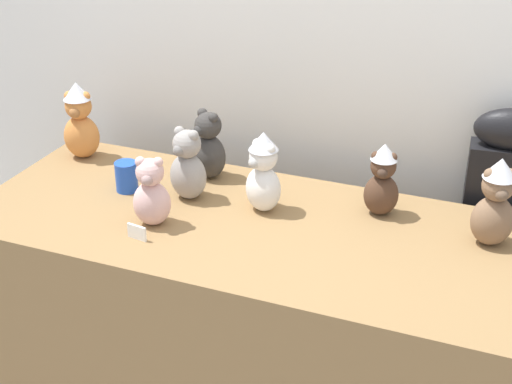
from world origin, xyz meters
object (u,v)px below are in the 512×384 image
teddy_bear_snow (263,173)px  teddy_bear_ginger (80,121)px  teddy_bear_charcoal (209,147)px  display_table (256,313)px  teddy_bear_mocha (495,203)px  teddy_bear_ash (188,166)px  teddy_bear_blush (151,194)px  party_cup_blue (126,176)px  instrument_case (496,242)px  teddy_bear_cocoa (382,180)px

teddy_bear_snow → teddy_bear_ginger: (-0.82, 0.15, 0.01)m
teddy_bear_snow → teddy_bear_charcoal: (-0.28, 0.17, -0.02)m
display_table → teddy_bear_mocha: teddy_bear_mocha is taller
teddy_bear_ash → teddy_bear_mocha: 1.03m
display_table → teddy_bear_mocha: size_ratio=6.61×
teddy_bear_blush → party_cup_blue: (-0.21, 0.18, -0.06)m
teddy_bear_ginger → instrument_case: bearing=-5.5°
instrument_case → teddy_bear_blush: (-1.07, -0.65, 0.31)m
teddy_bear_snow → teddy_bear_mocha: bearing=30.7°
teddy_bear_blush → teddy_bear_mocha: 1.09m
instrument_case → teddy_bear_mocha: instrument_case is taller
teddy_bear_ash → party_cup_blue: 0.25m
teddy_bear_cocoa → teddy_bear_blush: size_ratio=1.06×
teddy_bear_snow → teddy_bear_ginger: bearing=-163.7°
teddy_bear_ginger → party_cup_blue: bearing=-47.0°
teddy_bear_ash → teddy_bear_cocoa: bearing=24.9°
display_table → teddy_bear_snow: size_ratio=6.80×
instrument_case → party_cup_blue: (-1.28, -0.47, 0.25)m
teddy_bear_mocha → party_cup_blue: 1.27m
teddy_bear_mocha → teddy_bear_ash: bearing=162.5°
display_table → teddy_bear_ash: bearing=162.9°
display_table → teddy_bear_ash: (-0.29, 0.09, 0.49)m
display_table → teddy_bear_mocha: 0.91m
teddy_bear_ash → instrument_case: bearing=36.3°
teddy_bear_snow → party_cup_blue: teddy_bear_snow is taller
teddy_bear_snow → party_cup_blue: (-0.51, -0.04, -0.09)m
display_table → teddy_bear_charcoal: (-0.30, 0.27, 0.49)m
teddy_bear_cocoa → teddy_bear_snow: bearing=-172.0°
teddy_bear_charcoal → teddy_bear_ash: (0.00, -0.18, 0.00)m
teddy_bear_blush → teddy_bear_ash: (0.03, 0.21, 0.01)m
teddy_bear_snow → teddy_bear_ash: size_ratio=1.09×
teddy_bear_ginger → teddy_bear_charcoal: size_ratio=1.17×
display_table → instrument_case: 0.93m
display_table → teddy_bear_charcoal: bearing=137.5°
teddy_bear_cocoa → teddy_bear_blush: teddy_bear_cocoa is taller
display_table → teddy_bear_ash: teddy_bear_ash is taller
display_table → instrument_case: bearing=35.1°
teddy_bear_ash → teddy_bear_mocha: teddy_bear_mocha is taller
teddy_bear_snow → instrument_case: bearing=55.6°
display_table → teddy_bear_cocoa: (0.37, 0.22, 0.49)m
teddy_bear_snow → teddy_bear_charcoal: size_ratio=1.09×
instrument_case → teddy_bear_charcoal: size_ratio=4.00×
teddy_bear_charcoal → teddy_bear_mocha: size_ratio=0.89×
instrument_case → teddy_bear_blush: 1.29m
teddy_bear_blush → teddy_bear_ash: 0.22m
teddy_bear_snow → party_cup_blue: bearing=-148.6°
teddy_bear_cocoa → teddy_bear_ash: teddy_bear_ash is taller
teddy_bear_ginger → teddy_bear_charcoal: teddy_bear_ginger is taller
teddy_bear_charcoal → instrument_case: bearing=39.8°
teddy_bear_charcoal → teddy_bear_ash: size_ratio=1.00×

